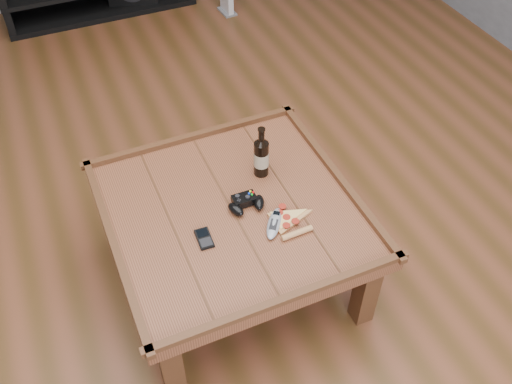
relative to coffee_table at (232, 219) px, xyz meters
name	(u,v)px	position (x,y,z in m)	size (l,w,h in m)	color
ground	(235,275)	(0.00, 0.00, -0.39)	(6.00, 6.00, 0.00)	#4F3116
coffee_table	(232,219)	(0.00, 0.00, 0.00)	(1.03, 1.03, 0.48)	#542B18
beer_bottle	(261,156)	(0.20, 0.15, 0.16)	(0.06, 0.06, 0.25)	black
game_controller	(246,203)	(0.06, -0.01, 0.08)	(0.17, 0.11, 0.05)	black
pizza_slice	(288,221)	(0.18, -0.15, 0.07)	(0.15, 0.24, 0.02)	tan
smartphone	(204,238)	(-0.16, -0.11, 0.07)	(0.06, 0.11, 0.01)	black
remote_control	(274,223)	(0.12, -0.15, 0.07)	(0.14, 0.17, 0.02)	gray
game_console	(227,1)	(0.87, 2.31, -0.30)	(0.11, 0.17, 0.21)	slate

